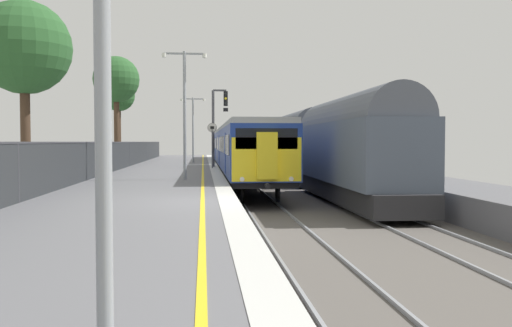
{
  "coord_description": "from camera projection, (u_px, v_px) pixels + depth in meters",
  "views": [
    {
      "loc": [
        -0.33,
        -15.89,
        1.7
      ],
      "look_at": [
        1.74,
        5.77,
        0.85
      ],
      "focal_mm": 38.88,
      "sensor_mm": 36.0,
      "label": 1
    }
  ],
  "objects": [
    {
      "name": "freight_train_adjacent_track",
      "position": [
        319.0,
        145.0,
        30.89
      ],
      "size": [
        2.6,
        27.47,
        4.63
      ],
      "color": "#232326",
      "rests_on": "ground"
    },
    {
      "name": "platform_lamp_far",
      "position": [
        193.0,
        124.0,
        45.06
      ],
      "size": [
        2.0,
        0.2,
        5.28
      ],
      "color": "#93999E",
      "rests_on": "ground"
    },
    {
      "name": "background_tree_left",
      "position": [
        117.0,
        81.0,
        42.09
      ],
      "size": [
        3.51,
        3.51,
        8.2
      ],
      "color": "#473323",
      "rests_on": "ground"
    },
    {
      "name": "background_tree_right",
      "position": [
        23.0,
        50.0,
        21.44
      ],
      "size": [
        3.61,
        3.61,
        7.16
      ],
      "color": "#473323",
      "rests_on": "ground"
    },
    {
      "name": "signal_gantry",
      "position": [
        217.0,
        119.0,
        37.49
      ],
      "size": [
        1.1,
        0.24,
        5.23
      ],
      "color": "#47474C",
      "rests_on": "ground"
    },
    {
      "name": "platform_lamp_mid",
      "position": [
        185.0,
        104.0,
        24.78
      ],
      "size": [
        2.0,
        0.2,
        5.73
      ],
      "color": "#93999E",
      "rests_on": "ground"
    },
    {
      "name": "speed_limit_sign",
      "position": [
        212.0,
        140.0,
        35.41
      ],
      "size": [
        0.59,
        0.08,
        2.9
      ],
      "color": "#59595B",
      "rests_on": "ground"
    },
    {
      "name": "ground",
      "position": [
        305.0,
        221.0,
        16.17
      ],
      "size": [
        17.4,
        110.0,
        1.21
      ],
      "color": "slate"
    },
    {
      "name": "platform_back_fence",
      "position": [
        18.0,
        171.0,
        15.35
      ],
      "size": [
        0.07,
        99.0,
        1.71
      ],
      "color": "#282B2D",
      "rests_on": "ground"
    },
    {
      "name": "commuter_train_at_platform",
      "position": [
        236.0,
        148.0,
        41.36
      ],
      "size": [
        2.83,
        41.0,
        3.81
      ],
      "color": "navy",
      "rests_on": "ground"
    },
    {
      "name": "background_tree_centre",
      "position": [
        118.0,
        97.0,
        49.63
      ],
      "size": [
        2.86,
        2.87,
        7.31
      ],
      "color": "#473323",
      "rests_on": "ground"
    }
  ]
}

